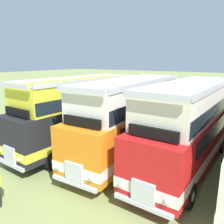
% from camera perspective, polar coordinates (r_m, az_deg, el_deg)
% --- Properties ---
extents(bus_first_in_row, '(2.98, 10.20, 4.52)m').
position_cam_1_polar(bus_first_in_row, '(14.87, -7.63, 0.33)').
color(bus_first_in_row, black).
rests_on(bus_first_in_row, ground).
extents(bus_second_in_row, '(3.00, 10.55, 4.52)m').
position_cam_1_polar(bus_second_in_row, '(13.47, 4.95, -0.93)').
color(bus_second_in_row, orange).
rests_on(bus_second_in_row, ground).
extents(bus_third_in_row, '(2.82, 10.22, 4.52)m').
position_cam_1_polar(bus_third_in_row, '(12.37, 19.09, -2.89)').
color(bus_third_in_row, red).
rests_on(bus_third_in_row, ground).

